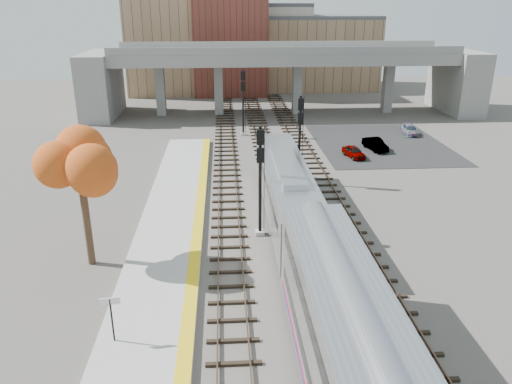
{
  "coord_description": "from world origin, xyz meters",
  "views": [
    {
      "loc": [
        -3.39,
        -25.02,
        14.93
      ],
      "look_at": [
        -1.26,
        7.32,
        2.5
      ],
      "focal_mm": 35.0,
      "sensor_mm": 36.0,
      "label": 1
    }
  ],
  "objects_px": {
    "tree": "(79,166)",
    "locomotive": "(286,189)",
    "signal_mast_mid": "(300,140)",
    "signal_mast_far": "(243,102)",
    "signal_mast_near": "(260,182)",
    "car_a": "(354,152)",
    "car_c": "(410,130)",
    "car_b": "(375,144)"
  },
  "relations": [
    {
      "from": "signal_mast_near",
      "to": "car_b",
      "type": "xyz_separation_m",
      "value": [
        13.78,
        19.82,
        -3.17
      ]
    },
    {
      "from": "locomotive",
      "to": "car_c",
      "type": "distance_m",
      "value": 29.47
    },
    {
      "from": "signal_mast_far",
      "to": "car_b",
      "type": "xyz_separation_m",
      "value": [
        13.78,
        -7.27,
        -3.25
      ]
    },
    {
      "from": "signal_mast_far",
      "to": "car_c",
      "type": "xyz_separation_m",
      "value": [
        19.84,
        -0.93,
        -3.34
      ]
    },
    {
      "from": "signal_mast_near",
      "to": "car_c",
      "type": "xyz_separation_m",
      "value": [
        19.84,
        26.16,
        -3.26
      ]
    },
    {
      "from": "signal_mast_mid",
      "to": "car_b",
      "type": "xyz_separation_m",
      "value": [
        9.68,
        9.72,
        -3.23
      ]
    },
    {
      "from": "signal_mast_mid",
      "to": "signal_mast_far",
      "type": "bearing_deg",
      "value": 103.57
    },
    {
      "from": "car_b",
      "to": "tree",
      "type": "bearing_deg",
      "value": -148.01
    },
    {
      "from": "signal_mast_mid",
      "to": "signal_mast_far",
      "type": "distance_m",
      "value": 17.47
    },
    {
      "from": "car_c",
      "to": "locomotive",
      "type": "bearing_deg",
      "value": -121.87
    },
    {
      "from": "tree",
      "to": "locomotive",
      "type": "bearing_deg",
      "value": 25.17
    },
    {
      "from": "tree",
      "to": "car_b",
      "type": "distance_m",
      "value": 33.93
    },
    {
      "from": "signal_mast_far",
      "to": "car_b",
      "type": "height_order",
      "value": "signal_mast_far"
    },
    {
      "from": "signal_mast_near",
      "to": "car_c",
      "type": "relative_size",
      "value": 2.01
    },
    {
      "from": "locomotive",
      "to": "signal_mast_near",
      "type": "xyz_separation_m",
      "value": [
        -2.1,
        -2.68,
        1.56
      ]
    },
    {
      "from": "signal_mast_mid",
      "to": "car_a",
      "type": "height_order",
      "value": "signal_mast_mid"
    },
    {
      "from": "car_a",
      "to": "signal_mast_far",
      "type": "bearing_deg",
      "value": 123.86
    },
    {
      "from": "signal_mast_near",
      "to": "car_b",
      "type": "height_order",
      "value": "signal_mast_near"
    },
    {
      "from": "locomotive",
      "to": "car_c",
      "type": "relative_size",
      "value": 5.08
    },
    {
      "from": "signal_mast_far",
      "to": "tree",
      "type": "xyz_separation_m",
      "value": [
        -10.49,
        -30.32,
        2.32
      ]
    },
    {
      "from": "signal_mast_near",
      "to": "tree",
      "type": "relative_size",
      "value": 0.9
    },
    {
      "from": "tree",
      "to": "car_c",
      "type": "height_order",
      "value": "tree"
    },
    {
      "from": "car_a",
      "to": "signal_mast_near",
      "type": "bearing_deg",
      "value": -136.25
    },
    {
      "from": "car_a",
      "to": "car_b",
      "type": "xyz_separation_m",
      "value": [
        2.93,
        2.47,
        0.06
      ]
    },
    {
      "from": "signal_mast_mid",
      "to": "signal_mast_near",
      "type": "bearing_deg",
      "value": -112.09
    },
    {
      "from": "signal_mast_near",
      "to": "signal_mast_far",
      "type": "xyz_separation_m",
      "value": [
        0.0,
        27.09,
        0.08
      ]
    },
    {
      "from": "car_b",
      "to": "car_c",
      "type": "relative_size",
      "value": 1.02
    },
    {
      "from": "tree",
      "to": "car_b",
      "type": "relative_size",
      "value": 2.21
    },
    {
      "from": "signal_mast_mid",
      "to": "car_a",
      "type": "xyz_separation_m",
      "value": [
        6.75,
        7.25,
        -3.29
      ]
    },
    {
      "from": "locomotive",
      "to": "tree",
      "type": "bearing_deg",
      "value": -154.83
    },
    {
      "from": "signal_mast_mid",
      "to": "car_b",
      "type": "height_order",
      "value": "signal_mast_mid"
    },
    {
      "from": "locomotive",
      "to": "car_b",
      "type": "xyz_separation_m",
      "value": [
        11.68,
        17.14,
        -1.61
      ]
    },
    {
      "from": "car_a",
      "to": "car_c",
      "type": "height_order",
      "value": "car_a"
    },
    {
      "from": "tree",
      "to": "car_a",
      "type": "distance_m",
      "value": 30.18
    },
    {
      "from": "signal_mast_near",
      "to": "car_a",
      "type": "relative_size",
      "value": 2.28
    },
    {
      "from": "signal_mast_mid",
      "to": "tree",
      "type": "bearing_deg",
      "value": -137.57
    },
    {
      "from": "signal_mast_far",
      "to": "car_a",
      "type": "relative_size",
      "value": 2.32
    },
    {
      "from": "locomotive",
      "to": "signal_mast_far",
      "type": "height_order",
      "value": "signal_mast_far"
    },
    {
      "from": "car_a",
      "to": "car_b",
      "type": "relative_size",
      "value": 0.87
    },
    {
      "from": "signal_mast_near",
      "to": "signal_mast_mid",
      "type": "bearing_deg",
      "value": 67.91
    },
    {
      "from": "signal_mast_mid",
      "to": "car_b",
      "type": "relative_size",
      "value": 2.0
    },
    {
      "from": "signal_mast_far",
      "to": "tree",
      "type": "bearing_deg",
      "value": -109.08
    }
  ]
}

